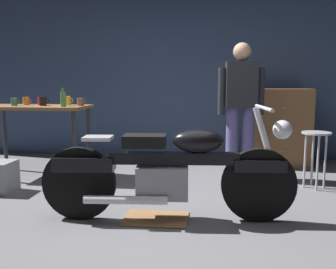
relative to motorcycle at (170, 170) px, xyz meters
The scene contains 15 objects.
ground_plane 0.47m from the motorcycle, 168.50° to the left, with size 12.00×12.00×0.00m, color slate.
back_wall 3.04m from the motorcycle, 92.92° to the left, with size 8.00×0.12×3.10m, color #384C70.
workbench 2.32m from the motorcycle, 144.01° to the left, with size 1.30×0.64×0.90m.
motorcycle is the anchor object (origin of this frame).
person_standing 1.81m from the motorcycle, 66.40° to the left, with size 0.57×0.25×1.67m.
shop_stool 1.93m from the motorcycle, 38.24° to the left, with size 0.32×0.32×0.64m.
wooden_dresser 2.68m from the motorcycle, 60.36° to the left, with size 0.80×0.47×1.10m.
drip_tray 0.46m from the motorcycle, behind, with size 0.56×0.40×0.01m, color olive.
mug_black_matte 2.27m from the motorcycle, 142.57° to the left, with size 0.12×0.08×0.11m.
mug_brown_stoneware 1.95m from the motorcycle, 132.82° to the left, with size 0.11×0.08×0.09m.
mug_yellow_tall 2.15m from the motorcycle, 135.14° to the left, with size 0.11×0.07×0.11m.
mug_orange_travel 2.57m from the motorcycle, 144.26° to the left, with size 0.11×0.08×0.10m.
mug_green_speckled 2.54m from the motorcycle, 148.28° to the left, with size 0.11×0.08×0.10m.
mug_red_diner 2.42m from the motorcycle, 141.16° to the left, with size 0.12×0.09×0.10m.
bottle 1.93m from the motorcycle, 140.36° to the left, with size 0.06×0.06×0.24m.
Camera 1 is at (0.50, -3.11, 1.19)m, focal length 39.67 mm.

